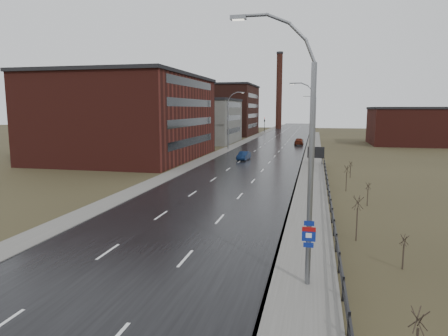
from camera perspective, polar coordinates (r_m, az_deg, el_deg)
The scene contains 25 objects.
ground at distance 19.72m, azimuth -16.01°, elevation -16.04°, with size 320.00×320.00×0.00m, color #2D2819.
road at distance 76.57m, azimuth 6.12°, elevation 2.37°, with size 14.00×300.00×0.06m, color black.
sidewalk_right at distance 51.24m, azimuth 12.36°, elevation -0.70°, with size 3.20×180.00×0.18m, color #595651.
curb_right at distance 51.28m, azimuth 10.66°, elevation -0.65°, with size 0.16×180.00×0.18m, color slate.
sidewalk_left at distance 77.95m, azimuth 0.12°, elevation 2.55°, with size 2.40×260.00×0.12m, color #595651.
warehouse_near at distance 67.62m, azimuth -13.49°, elevation 7.11°, with size 22.44×28.56×13.50m.
warehouse_mid at distance 97.46m, azimuth -3.17°, elevation 6.78°, with size 16.32×20.40×10.50m.
warehouse_far at distance 127.68m, azimuth -1.61°, elevation 8.31°, with size 26.52×24.48×15.50m.
building_right at distance 100.00m, azimuth 25.34°, elevation 5.46°, with size 18.36×16.32×8.50m.
smokestack at distance 166.46m, azimuth 7.88°, elevation 10.93°, with size 2.70×2.70×30.70m.
streetlight_main at distance 17.73m, azimuth 11.31°, elevation 1.79°, with size 3.91×0.29×12.11m.
streetlight_right_mid at distance 51.67m, azimuth 12.46°, elevation 5.78°, with size 3.36×0.28×11.35m.
streetlight_left at distance 79.41m, azimuth 0.80°, elevation 6.84°, with size 3.36×0.28×11.35m.
streetlight_right_far at distance 105.64m, azimuth 12.75°, elevation 7.03°, with size 3.36×0.28×11.35m.
guardrail at distance 34.74m, azimuth 14.88°, elevation -4.06°, with size 0.10×53.05×1.10m.
shrub_b at distance 22.44m, azimuth 24.27°, elevation -10.77°, with size 0.44×0.46×1.82m.
shrub_c at distance 25.90m, azimuth 18.48°, elevation -6.67°, with size 0.66×0.70×2.83m.
shrub_d at distance 35.47m, azimuth 19.85°, elevation -3.46°, with size 0.48×0.50×1.99m.
shrub_e at distance 41.05m, azimuth 17.09°, elevation -1.31°, with size 0.61×0.64×2.58m.
shrub_f at distance 49.14m, azimuth 17.62°, elevation -0.16°, with size 0.47×0.50×1.98m.
billboard at distance 58.86m, azimuth 12.99°, elevation 2.11°, with size 2.38×0.17×2.68m.
traffic_light_left at distance 136.72m, azimuth 5.82°, elevation 6.95°, with size 0.58×2.73×5.30m.
traffic_light_right at distance 135.67m, azimuth 12.58°, elevation 6.78°, with size 0.58×2.73×5.30m.
car_near at distance 63.27m, azimuth 2.84°, elevation 1.72°, with size 1.41×4.04×1.33m, color #0C1C3E.
car_far at distance 91.07m, azimuth 10.67°, elevation 3.74°, with size 1.95×4.86×1.65m, color #4F180D.
Camera 1 is at (8.94, -15.62, 8.06)m, focal length 32.00 mm.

